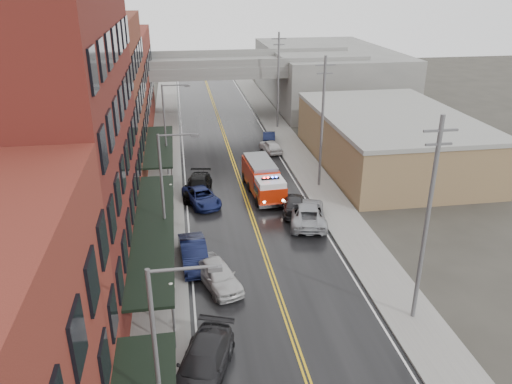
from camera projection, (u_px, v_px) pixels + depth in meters
road at (251, 214)px, 41.37m from camera, size 11.00×160.00×0.02m
sidewalk_left at (162, 219)px, 40.29m from camera, size 3.00×160.00×0.15m
sidewalk_right at (336, 208)px, 42.39m from camera, size 3.00×160.00×0.15m
curb_left at (182, 218)px, 40.53m from camera, size 0.30×160.00×0.15m
curb_right at (317, 209)px, 42.15m from camera, size 0.30×160.00×0.15m
brick_building_b at (46, 144)px, 29.55m from camera, size 9.00×20.00×18.00m
brick_building_c at (92, 102)px, 46.01m from camera, size 9.00×15.00×15.00m
brick_building_far at (113, 82)px, 62.47m from camera, size 9.00×20.00×12.00m
tan_building at (389, 140)px, 51.74m from camera, size 14.00×22.00×5.00m
right_far_block at (326, 74)px, 78.63m from camera, size 18.00×30.00×8.00m
awning_1 at (154, 227)px, 32.76m from camera, size 2.60×18.00×3.09m
awning_2 at (159, 145)px, 48.63m from camera, size 2.60×13.00×3.09m
globe_lamp_1 at (172, 296)px, 26.84m from camera, size 0.44×0.44×3.12m
globe_lamp_2 at (171, 193)px, 39.53m from camera, size 0.44×0.44×3.12m
street_lamp_0 at (163, 357)px, 18.43m from camera, size 2.64×0.22×9.00m
street_lamp_1 at (166, 190)px, 32.93m from camera, size 2.64×0.22×9.00m
street_lamp_2 at (167, 125)px, 47.44m from camera, size 2.64×0.22×9.00m
utility_pole_0 at (427, 220)px, 26.30m from camera, size 1.80×0.24×12.00m
utility_pole_1 at (322, 121)px, 44.43m from camera, size 1.80×0.24×12.00m
utility_pole_2 at (278, 79)px, 62.57m from camera, size 1.80×0.24×12.00m
overpass at (216, 74)px, 68.01m from camera, size 40.00×10.00×7.50m
fire_truck at (263, 178)px, 44.70m from camera, size 3.47×7.78×2.79m
parked_car_left_3 at (203, 364)px, 24.21m from camera, size 4.02×6.05×1.63m
parked_car_left_4 at (218, 275)px, 31.49m from camera, size 3.30×5.11×1.62m
parked_car_left_5 at (194, 254)px, 33.86m from camera, size 2.11×5.09×1.64m
parked_car_left_6 at (202, 197)px, 42.97m from camera, size 3.59×5.43×1.38m
parked_car_left_7 at (198, 186)px, 44.82m from camera, size 3.08×5.77×1.59m
parked_car_right_0 at (307, 213)px, 39.68m from camera, size 3.84×6.43×1.67m
parked_car_right_1 at (294, 204)px, 41.54m from camera, size 2.79×5.05×1.38m
parked_car_right_2 at (271, 146)px, 55.79m from camera, size 2.27×4.32×1.40m
parked_car_right_3 at (269, 137)px, 59.16m from camera, size 2.07×4.22×1.33m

